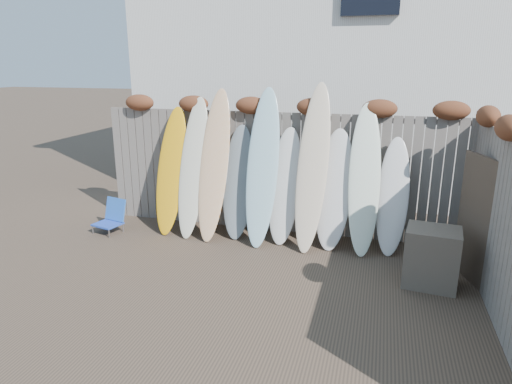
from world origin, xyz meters
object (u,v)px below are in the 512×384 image
(beach_chair, at_px, (112,217))
(lattice_panel, at_px, (482,224))
(wooden_crate, at_px, (431,257))
(surfboard_0, at_px, (171,171))

(beach_chair, xyz_separation_m, lattice_panel, (5.59, -0.46, 0.57))
(wooden_crate, bearing_deg, lattice_panel, 15.71)
(beach_chair, xyz_separation_m, wooden_crate, (5.02, -0.62, 0.12))
(beach_chair, relative_size, wooden_crate, 0.73)
(lattice_panel, distance_m, surfboard_0, 4.69)
(beach_chair, height_order, lattice_panel, lattice_panel)
(wooden_crate, bearing_deg, beach_chair, 172.97)
(beach_chair, bearing_deg, surfboard_0, 20.07)
(lattice_panel, bearing_deg, surfboard_0, 151.34)
(beach_chair, bearing_deg, lattice_panel, -4.72)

